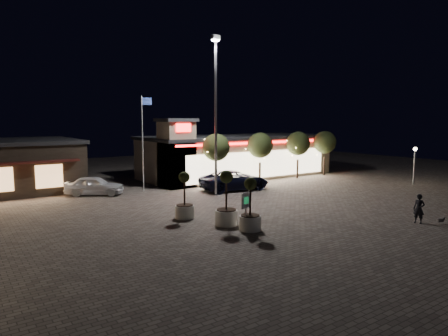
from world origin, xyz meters
TOP-DOWN VIEW (x-y plane):
  - ground at (0.00, 0.00)m, footprint 90.00×90.00m
  - retail_building at (9.51, 15.82)m, footprint 20.40×8.40m
  - floodlight_pole at (2.00, 8.00)m, footprint 0.60×0.40m
  - flagpole at (-1.90, 13.00)m, footprint 0.95×0.10m
  - lamp_post_east at (20.00, 2.00)m, footprint 0.36×0.36m
  - string_tree_a at (4.00, 11.00)m, footprint 2.42×2.42m
  - string_tree_b at (9.00, 11.00)m, footprint 2.42×2.42m
  - string_tree_c at (14.00, 11.00)m, footprint 2.42×2.42m
  - string_tree_d at (18.00, 11.00)m, footprint 2.42×2.42m
  - pickup_truck at (4.65, 9.11)m, footprint 6.30×3.44m
  - white_sedan at (-5.95, 13.55)m, footprint 4.82×3.80m
  - pedestrian at (6.93, -5.92)m, footprint 0.52×0.69m
  - dog at (7.83, -6.77)m, footprint 0.49×0.30m
  - planter_left at (-3.67, 2.86)m, footprint 1.17×1.17m
  - planter_mid at (-2.02, -1.50)m, footprint 1.18×1.18m
  - planter_right at (-2.47, 0.13)m, footprint 1.28×1.28m
  - valet_sign at (-2.17, -1.30)m, footprint 0.68×0.23m

SIDE VIEW (x-z plane):
  - ground at x=0.00m, z-range 0.00..0.00m
  - dog at x=7.83m, z-range 0.13..0.40m
  - white_sedan at x=-5.95m, z-range 0.00..1.54m
  - pickup_truck at x=4.65m, z-range 0.00..1.67m
  - pedestrian at x=6.93m, z-range 0.00..1.72m
  - planter_left at x=-3.67m, z-range -0.55..2.33m
  - planter_mid at x=-2.02m, z-range -0.56..2.35m
  - planter_right at x=-2.47m, z-range -0.60..2.55m
  - valet_sign at x=-2.17m, z-range 0.42..2.50m
  - retail_building at x=9.51m, z-range -0.84..5.26m
  - lamp_post_east at x=20.00m, z-range 0.72..4.20m
  - string_tree_a at x=4.00m, z-range 1.17..5.95m
  - string_tree_b at x=9.00m, z-range 1.17..5.95m
  - string_tree_c at x=14.00m, z-range 1.17..5.95m
  - string_tree_d at x=18.00m, z-range 1.17..5.95m
  - flagpole at x=-1.90m, z-range 0.74..8.74m
  - floodlight_pole at x=2.00m, z-range 0.83..13.21m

